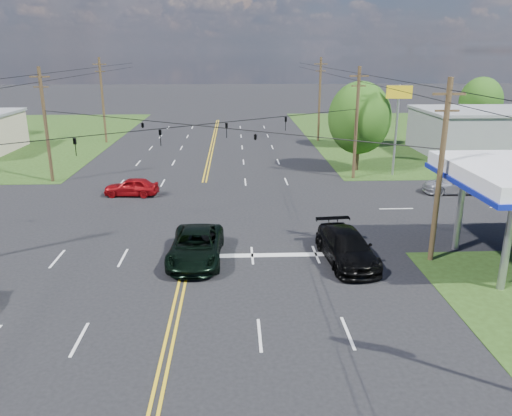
{
  "coord_description": "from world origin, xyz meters",
  "views": [
    {
      "loc": [
        2.6,
        -21.17,
        10.69
      ],
      "look_at": [
        3.79,
        6.0,
        2.1
      ],
      "focal_mm": 35.0,
      "sensor_mm": 36.0,
      "label": 1
    }
  ],
  "objects_px": {
    "pickup_dkgreen": "(196,246)",
    "tree_right_b": "(355,110)",
    "suv_black": "(347,247)",
    "tree_right_a": "(359,118)",
    "pole_ne": "(356,122)",
    "pole_nw": "(46,124)",
    "pole_left_far": "(103,99)",
    "pole_se": "(440,170)",
    "tree_far_r": "(481,101)",
    "retail_ne": "(485,132)",
    "pole_right_far": "(320,99)"
  },
  "relations": [
    {
      "from": "pole_right_far",
      "to": "pickup_dkgreen",
      "type": "bearing_deg",
      "value": -108.9
    },
    {
      "from": "retail_ne",
      "to": "tree_far_r",
      "type": "distance_m",
      "value": 11.02
    },
    {
      "from": "pole_se",
      "to": "tree_right_b",
      "type": "distance_m",
      "value": 33.19
    },
    {
      "from": "pole_left_far",
      "to": "suv_black",
      "type": "height_order",
      "value": "pole_left_far"
    },
    {
      "from": "tree_right_a",
      "to": "tree_far_r",
      "type": "relative_size",
      "value": 1.07
    },
    {
      "from": "pole_se",
      "to": "pole_nw",
      "type": "relative_size",
      "value": 1.0
    },
    {
      "from": "pole_ne",
      "to": "tree_right_b",
      "type": "bearing_deg",
      "value": 76.87
    },
    {
      "from": "pole_left_far",
      "to": "suv_black",
      "type": "relative_size",
      "value": 1.75
    },
    {
      "from": "tree_right_b",
      "to": "pole_se",
      "type": "bearing_deg",
      "value": -96.05
    },
    {
      "from": "pole_nw",
      "to": "pickup_dkgreen",
      "type": "bearing_deg",
      "value": -52.35
    },
    {
      "from": "pole_nw",
      "to": "pickup_dkgreen",
      "type": "xyz_separation_m",
      "value": [
        13.5,
        -17.5,
        -4.1
      ]
    },
    {
      "from": "tree_right_b",
      "to": "tree_right_a",
      "type": "bearing_deg",
      "value": -101.77
    },
    {
      "from": "pole_left_far",
      "to": "tree_right_b",
      "type": "bearing_deg",
      "value": -7.72
    },
    {
      "from": "tree_right_a",
      "to": "suv_black",
      "type": "height_order",
      "value": "tree_right_a"
    },
    {
      "from": "tree_right_b",
      "to": "pole_left_far",
      "type": "bearing_deg",
      "value": 172.28
    },
    {
      "from": "tree_right_b",
      "to": "pole_right_far",
      "type": "bearing_deg",
      "value": 131.19
    },
    {
      "from": "pickup_dkgreen",
      "to": "retail_ne",
      "type": "bearing_deg",
      "value": 45.83
    },
    {
      "from": "tree_right_b",
      "to": "suv_black",
      "type": "distance_m",
      "value": 34.14
    },
    {
      "from": "pole_right_far",
      "to": "tree_right_b",
      "type": "bearing_deg",
      "value": -48.81
    },
    {
      "from": "pole_left_far",
      "to": "pickup_dkgreen",
      "type": "relative_size",
      "value": 1.71
    },
    {
      "from": "pole_left_far",
      "to": "tree_right_a",
      "type": "distance_m",
      "value": 31.39
    },
    {
      "from": "retail_ne",
      "to": "pole_right_far",
      "type": "bearing_deg",
      "value": 154.8
    },
    {
      "from": "retail_ne",
      "to": "pole_nw",
      "type": "relative_size",
      "value": 1.47
    },
    {
      "from": "pole_nw",
      "to": "suv_black",
      "type": "relative_size",
      "value": 1.66
    },
    {
      "from": "pole_nw",
      "to": "tree_right_a",
      "type": "bearing_deg",
      "value": 6.34
    },
    {
      "from": "pole_se",
      "to": "pickup_dkgreen",
      "type": "distance_m",
      "value": 13.17
    },
    {
      "from": "pole_nw",
      "to": "tree_far_r",
      "type": "relative_size",
      "value": 1.25
    },
    {
      "from": "retail_ne",
      "to": "tree_right_b",
      "type": "height_order",
      "value": "tree_right_b"
    },
    {
      "from": "retail_ne",
      "to": "pole_ne",
      "type": "bearing_deg",
      "value": -147.09
    },
    {
      "from": "pickup_dkgreen",
      "to": "tree_right_b",
      "type": "bearing_deg",
      "value": 65.6
    },
    {
      "from": "retail_ne",
      "to": "pole_se",
      "type": "xyz_separation_m",
      "value": [
        -17.0,
        -29.0,
        2.72
      ]
    },
    {
      "from": "pole_se",
      "to": "tree_right_b",
      "type": "height_order",
      "value": "pole_se"
    },
    {
      "from": "retail_ne",
      "to": "pole_nw",
      "type": "height_order",
      "value": "pole_nw"
    },
    {
      "from": "pole_nw",
      "to": "tree_right_b",
      "type": "xyz_separation_m",
      "value": [
        29.5,
        15.0,
        -0.7
      ]
    },
    {
      "from": "pole_se",
      "to": "suv_black",
      "type": "relative_size",
      "value": 1.66
    },
    {
      "from": "pole_nw",
      "to": "pole_right_far",
      "type": "bearing_deg",
      "value": 36.16
    },
    {
      "from": "pole_se",
      "to": "pole_ne",
      "type": "relative_size",
      "value": 1.0
    },
    {
      "from": "retail_ne",
      "to": "tree_right_a",
      "type": "distance_m",
      "value": 18.09
    },
    {
      "from": "pole_left_far",
      "to": "tree_far_r",
      "type": "bearing_deg",
      "value": 2.44
    },
    {
      "from": "retail_ne",
      "to": "pole_left_far",
      "type": "xyz_separation_m",
      "value": [
        -43.0,
        8.0,
        2.97
      ]
    },
    {
      "from": "pole_right_far",
      "to": "tree_far_r",
      "type": "distance_m",
      "value": 21.1
    },
    {
      "from": "pole_ne",
      "to": "pole_se",
      "type": "bearing_deg",
      "value": -90.0
    },
    {
      "from": "tree_right_b",
      "to": "pole_ne",
      "type": "bearing_deg",
      "value": -103.13
    },
    {
      "from": "retail_ne",
      "to": "tree_right_a",
      "type": "height_order",
      "value": "tree_right_a"
    },
    {
      "from": "pole_nw",
      "to": "tree_right_a",
      "type": "distance_m",
      "value": 27.17
    },
    {
      "from": "pole_ne",
      "to": "pole_right_far",
      "type": "bearing_deg",
      "value": 90.0
    },
    {
      "from": "tree_right_a",
      "to": "pole_left_far",
      "type": "bearing_deg",
      "value": 149.35
    },
    {
      "from": "tree_right_b",
      "to": "suv_black",
      "type": "bearing_deg",
      "value": -103.73
    },
    {
      "from": "pickup_dkgreen",
      "to": "pole_se",
      "type": "bearing_deg",
      "value": -0.48
    },
    {
      "from": "retail_ne",
      "to": "tree_right_a",
      "type": "bearing_deg",
      "value": -153.43
    }
  ]
}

